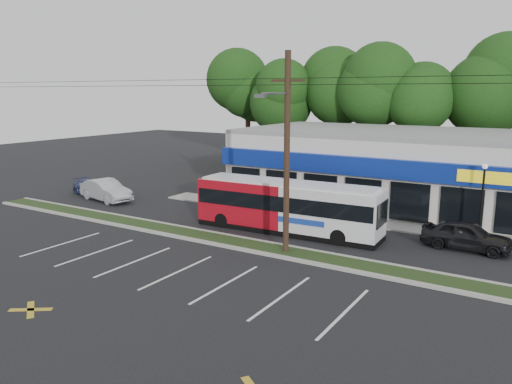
{
  "coord_description": "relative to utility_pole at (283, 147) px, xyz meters",
  "views": [
    {
      "loc": [
        14.49,
        -20.47,
        8.1
      ],
      "look_at": [
        -1.25,
        5.0,
        2.04
      ],
      "focal_mm": 35.0,
      "sensor_mm": 36.0,
      "label": 1
    }
  ],
  "objects": [
    {
      "name": "tree_line",
      "position": [
        1.17,
        25.07,
        3.0
      ],
      "size": [
        46.76,
        6.76,
        11.83
      ],
      "color": "black",
      "rests_on": "ground"
    },
    {
      "name": "sidewalk",
      "position": [
        2.17,
        8.07,
        -5.36
      ],
      "size": [
        32.0,
        2.2,
        0.1
      ],
      "primitive_type": "cube",
      "color": "#9E9E93",
      "rests_on": "ground"
    },
    {
      "name": "strip_mall",
      "position": [
        2.67,
        14.99,
        -2.76
      ],
      "size": [
        25.0,
        12.55,
        5.3
      ],
      "color": "beige",
      "rests_on": "ground"
    },
    {
      "name": "ground",
      "position": [
        -2.83,
        -0.93,
        -5.41
      ],
      "size": [
        120.0,
        120.0,
        0.0
      ],
      "primitive_type": "plane",
      "color": "black",
      "rests_on": "ground"
    },
    {
      "name": "pedestrian_a",
      "position": [
        1.99,
        5.07,
        -4.65
      ],
      "size": [
        0.63,
        0.49,
        1.53
      ],
      "primitive_type": "imported",
      "rotation": [
        0.0,
        0.0,
        3.38
      ],
      "color": "silver",
      "rests_on": "ground"
    },
    {
      "name": "lamp_post",
      "position": [
        8.17,
        7.87,
        -2.74
      ],
      "size": [
        0.3,
        0.3,
        4.25
      ],
      "color": "black",
      "rests_on": "ground"
    },
    {
      "name": "curb_north",
      "position": [
        -2.83,
        0.92,
        -5.34
      ],
      "size": [
        40.0,
        0.25,
        0.14
      ],
      "primitive_type": "cube",
      "color": "#9E9E93",
      "rests_on": "ground"
    },
    {
      "name": "utility_pole",
      "position": [
        0.0,
        0.0,
        0.0
      ],
      "size": [
        50.0,
        2.77,
        10.0
      ],
      "color": "black",
      "rests_on": "ground"
    },
    {
      "name": "car_silver",
      "position": [
        -17.27,
        3.93,
        -4.62
      ],
      "size": [
        5.06,
        2.54,
        1.59
      ],
      "primitive_type": "imported",
      "rotation": [
        0.0,
        0.0,
        1.39
      ],
      "color": "#ACB0B4",
      "rests_on": "ground"
    },
    {
      "name": "car_blue",
      "position": [
        -19.78,
        4.72,
        -4.81
      ],
      "size": [
        4.41,
        2.56,
        1.2
      ],
      "primitive_type": "imported",
      "rotation": [
        0.0,
        0.0,
        1.35
      ],
      "color": "navy",
      "rests_on": "ground"
    },
    {
      "name": "pedestrian_b",
      "position": [
        2.06,
        6.25,
        -4.59
      ],
      "size": [
        0.94,
        0.81,
        1.66
      ],
      "primitive_type": "imported",
      "rotation": [
        0.0,
        0.0,
        2.88
      ],
      "color": "silver",
      "rests_on": "ground"
    },
    {
      "name": "curb_south",
      "position": [
        -2.83,
        -0.78,
        -5.34
      ],
      "size": [
        40.0,
        0.25,
        0.14
      ],
      "primitive_type": "cube",
      "color": "#9E9E93",
      "rests_on": "ground"
    },
    {
      "name": "grass_strip",
      "position": [
        -2.83,
        0.07,
        -5.35
      ],
      "size": [
        40.0,
        1.6,
        0.12
      ],
      "primitive_type": "cube",
      "color": "#223214",
      "rests_on": "ground"
    },
    {
      "name": "metrobus",
      "position": [
        -1.63,
        3.57,
        -3.83
      ],
      "size": [
        11.19,
        2.86,
        2.99
      ],
      "rotation": [
        0.0,
        0.0,
        0.05
      ],
      "color": "#A10C19",
      "rests_on": "ground"
    },
    {
      "name": "car_dark",
      "position": [
        7.86,
        5.55,
        -4.65
      ],
      "size": [
        4.53,
        1.98,
        1.52
      ],
      "primitive_type": "imported",
      "rotation": [
        0.0,
        0.0,
        1.53
      ],
      "color": "black",
      "rests_on": "ground"
    }
  ]
}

